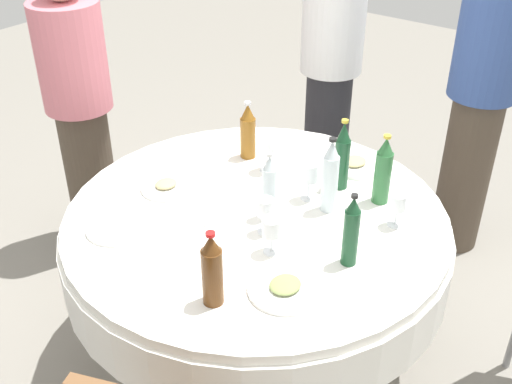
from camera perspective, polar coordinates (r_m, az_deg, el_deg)
The scene contains 24 objects.
ground_plane at distance 2.95m, azimuth -0.00°, elevation -13.84°, with size 10.00×10.00×0.00m, color gray.
dining_table at distance 2.56m, azimuth -0.00°, elevation -4.56°, with size 1.55×1.55×0.74m.
bottle_clear_inner at distance 2.43m, azimuth 6.78°, elevation 1.37°, with size 0.06×0.06×0.32m.
bottle_clear_south at distance 2.38m, azimuth 1.23°, elevation 0.38°, with size 0.06×0.06×0.28m.
bottle_brown_east at distance 1.99m, azimuth -4.03°, elevation -7.15°, with size 0.07×0.07×0.28m.
bottle_amber_front at distance 2.81m, azimuth -0.75°, elevation 5.52°, with size 0.07×0.07×0.27m.
bottle_dark_green_outer at distance 2.59m, azimuth 7.86°, elevation 3.23°, with size 0.06×0.06×0.31m.
bottle_green_near at distance 2.52m, azimuth 11.52°, elevation 1.87°, with size 0.07×0.07×0.30m.
bottle_dark_green_far at distance 2.16m, azimuth 8.67°, elevation -3.61°, with size 0.06×0.06×0.28m.
wine_glass_front at distance 2.31m, azimuth 0.88°, elevation -1.56°, with size 0.06×0.06×0.15m.
wine_glass_outer at distance 2.41m, azimuth 12.82°, elevation -1.06°, with size 0.06×0.06×0.14m.
wine_glass_near at distance 2.21m, azimuth 1.44°, elevation -3.39°, with size 0.07×0.07×0.14m.
wine_glass_far at distance 2.51m, azimuth 4.88°, elevation 1.60°, with size 0.07×0.07×0.16m.
wine_glass_rear at distance 2.70m, azimuth 1.00°, elevation 4.04°, with size 0.08×0.08×0.15m.
plate_rear at distance 2.64m, azimuth -8.20°, elevation 0.49°, with size 0.21×0.21×0.04m.
plate_right at distance 2.44m, azimuth -12.58°, elevation -3.15°, with size 0.24×0.24×0.02m.
plate_west at distance 2.10m, azimuth 2.67°, elevation -8.74°, with size 0.25×0.25×0.04m.
plate_mid at distance 2.81m, azimuth 8.96°, elevation 2.54°, with size 0.25×0.25×0.04m.
fork_south at distance 2.59m, azimuth -0.17°, elevation -0.05°, with size 0.18×0.02×0.01m, color silver.
knife_east at distance 2.47m, azimuth -4.03°, elevation -1.97°, with size 0.18×0.02×0.01m, color silver.
fork_front at distance 2.33m, azimuth 5.12°, elevation -4.36°, with size 0.18×0.02×0.01m, color silver.
person_inner at distance 3.56m, azimuth 6.80°, elevation 10.70°, with size 0.34×0.34×1.59m.
person_east at distance 3.31m, azimuth 19.86°, elevation 8.21°, with size 0.34×0.34×1.68m.
person_front at distance 3.32m, azimuth -15.80°, elevation 7.42°, with size 0.34×0.34×1.54m.
Camera 1 is at (-1.64, -1.23, 2.13)m, focal length 43.83 mm.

